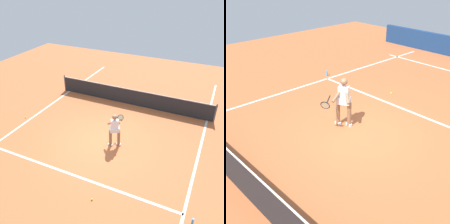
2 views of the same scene
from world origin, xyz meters
The scene contains 7 objects.
ground_plane centered at (0.00, 0.00, 0.00)m, with size 25.11×25.11×0.00m, color #C66638.
service_line_marking centered at (0.00, -2.32, 0.00)m, with size 8.28×0.10×0.01m, color white.
sideline_right_marking centered at (4.14, 0.00, 0.00)m, with size 0.10×17.31×0.01m, color white.
court_net centered at (0.00, 3.80, 0.48)m, with size 8.96×0.08×1.03m.
tennis_player centered at (0.69, 0.02, 0.85)m, with size 0.68×1.14×1.55m.
tennis_ball_near centered at (1.23, -3.05, 0.03)m, with size 0.07×0.07×0.07m, color #D1E533.
water_bottle centered at (4.44, -2.55, 0.12)m, with size 0.07×0.07×0.24m, color #4C9EE5.
Camera 2 is at (-5.50, 5.90, 4.74)m, focal length 50.04 mm.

